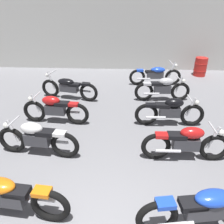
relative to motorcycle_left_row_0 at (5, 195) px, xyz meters
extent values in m
cube|color=#B2B2AD|center=(1.60, 8.97, 1.35)|extent=(13.29, 0.24, 3.60)
torus|color=black|center=(0.76, -0.08, -0.12)|extent=(0.68, 0.17, 0.67)
cube|color=#38383D|center=(0.01, 0.00, -0.02)|extent=(0.68, 0.30, 0.28)
cube|color=black|center=(0.23, -0.02, 0.12)|extent=(0.42, 0.28, 0.10)
cube|color=orange|center=(0.66, -0.07, 0.18)|extent=(0.30, 0.23, 0.08)
cylinder|color=silver|center=(0.52, 0.08, -0.14)|extent=(0.55, 0.12, 0.07)
torus|color=black|center=(-0.69, 1.72, -0.12)|extent=(0.68, 0.18, 0.67)
torus|color=black|center=(0.60, 1.58, -0.12)|extent=(0.68, 0.18, 0.67)
cylinder|color=silver|center=(-0.61, 1.71, 0.14)|extent=(0.25, 0.10, 0.56)
cube|color=#38383D|center=(-0.05, 1.65, -0.02)|extent=(0.59, 0.30, 0.28)
ellipsoid|color=white|center=(-0.14, 1.66, 0.26)|extent=(0.55, 0.34, 0.26)
cube|color=black|center=(0.17, 1.62, 0.18)|extent=(0.42, 0.28, 0.10)
cube|color=white|center=(0.50, 1.59, 0.18)|extent=(0.30, 0.23, 0.08)
cylinder|color=silver|center=(-0.55, 1.70, 0.40)|extent=(0.09, 0.48, 0.04)
sphere|color=white|center=(-0.75, 1.73, 0.28)|extent=(0.14, 0.14, 0.14)
cylinder|color=silver|center=(0.37, 1.73, -0.14)|extent=(0.55, 0.13, 0.07)
torus|color=black|center=(-0.70, 3.21, -0.12)|extent=(0.68, 0.16, 0.67)
torus|color=black|center=(0.60, 3.10, -0.12)|extent=(0.68, 0.16, 0.67)
cylinder|color=silver|center=(-0.62, 3.20, 0.14)|extent=(0.25, 0.09, 0.56)
cube|color=#38383D|center=(-0.05, 3.16, -0.02)|extent=(0.59, 0.28, 0.28)
ellipsoid|color=red|center=(-0.15, 3.16, 0.26)|extent=(0.54, 0.32, 0.26)
cube|color=black|center=(0.17, 3.14, 0.18)|extent=(0.42, 0.27, 0.10)
cube|color=red|center=(0.50, 3.11, 0.18)|extent=(0.30, 0.22, 0.08)
cylinder|color=silver|center=(-0.56, 3.20, 0.40)|extent=(0.07, 0.48, 0.04)
sphere|color=white|center=(-0.76, 3.21, 0.28)|extent=(0.14, 0.14, 0.14)
cylinder|color=silver|center=(0.36, 3.25, -0.14)|extent=(0.55, 0.11, 0.07)
torus|color=black|center=(-0.78, 5.07, -0.12)|extent=(0.68, 0.25, 0.67)
torus|color=black|center=(0.68, 4.75, -0.12)|extent=(0.68, 0.25, 0.67)
cylinder|color=silver|center=(-0.70, 5.05, 0.19)|extent=(0.28, 0.13, 0.66)
cube|color=#38383D|center=(-0.05, 4.91, -0.02)|extent=(0.70, 0.38, 0.28)
ellipsoid|color=black|center=(-0.15, 4.93, 0.20)|extent=(0.65, 0.44, 0.22)
cube|color=black|center=(0.17, 4.86, 0.12)|extent=(0.44, 0.32, 0.10)
cube|color=black|center=(0.59, 4.77, 0.18)|extent=(0.32, 0.26, 0.08)
cylinder|color=silver|center=(-0.64, 5.04, 0.50)|extent=(0.18, 0.67, 0.04)
sphere|color=white|center=(-0.84, 5.08, 0.38)|extent=(0.14, 0.14, 0.14)
cylinder|color=silver|center=(0.47, 4.93, -0.14)|extent=(0.55, 0.19, 0.07)
torus|color=black|center=(2.44, -0.21, -0.12)|extent=(0.68, 0.21, 0.67)
cube|color=#38383D|center=(3.18, -0.09, -0.02)|extent=(0.69, 0.34, 0.28)
ellipsoid|color=blue|center=(3.28, -0.07, 0.20)|extent=(0.64, 0.41, 0.22)
cube|color=black|center=(2.97, -0.12, 0.12)|extent=(0.43, 0.30, 0.10)
cube|color=blue|center=(2.54, -0.19, 0.18)|extent=(0.31, 0.24, 0.08)
torus|color=black|center=(3.95, 1.65, -0.12)|extent=(0.67, 0.12, 0.67)
torus|color=black|center=(2.66, 1.63, -0.12)|extent=(0.67, 0.12, 0.67)
cylinder|color=silver|center=(3.87, 1.65, 0.14)|extent=(0.24, 0.07, 0.56)
cube|color=#38383D|center=(3.30, 1.64, -0.02)|extent=(0.58, 0.25, 0.28)
ellipsoid|color=red|center=(3.40, 1.64, 0.26)|extent=(0.52, 0.29, 0.26)
cube|color=black|center=(3.08, 1.64, 0.18)|extent=(0.40, 0.25, 0.10)
cube|color=red|center=(2.75, 1.64, 0.18)|extent=(0.28, 0.20, 0.08)
cylinder|color=silver|center=(3.81, 1.65, 0.40)|extent=(0.04, 0.48, 0.04)
sphere|color=white|center=(4.01, 1.65, 0.28)|extent=(0.14, 0.14, 0.14)
cylinder|color=silver|center=(2.91, 1.51, -0.14)|extent=(0.55, 0.08, 0.07)
torus|color=black|center=(3.87, 3.19, -0.12)|extent=(0.67, 0.12, 0.67)
torus|color=black|center=(2.57, 3.17, -0.12)|extent=(0.67, 0.12, 0.67)
cylinder|color=silver|center=(3.79, 3.19, 0.14)|extent=(0.24, 0.07, 0.56)
cube|color=#38383D|center=(3.22, 3.18, -0.02)|extent=(0.58, 0.25, 0.28)
ellipsoid|color=black|center=(3.32, 3.18, 0.26)|extent=(0.52, 0.29, 0.26)
cube|color=black|center=(3.00, 3.18, 0.18)|extent=(0.40, 0.25, 0.10)
cube|color=black|center=(2.67, 3.17, 0.18)|extent=(0.28, 0.20, 0.08)
cylinder|color=silver|center=(3.73, 3.19, 0.40)|extent=(0.04, 0.48, 0.04)
sphere|color=white|center=(3.93, 3.19, 0.28)|extent=(0.14, 0.14, 0.14)
cylinder|color=silver|center=(2.82, 3.05, -0.14)|extent=(0.55, 0.08, 0.07)
torus|color=black|center=(3.93, 4.99, -0.12)|extent=(0.68, 0.16, 0.67)
torus|color=black|center=(2.63, 4.90, -0.12)|extent=(0.68, 0.16, 0.67)
cylinder|color=silver|center=(3.85, 4.99, 0.14)|extent=(0.25, 0.09, 0.56)
cube|color=#38383D|center=(3.28, 4.95, -0.02)|extent=(0.59, 0.28, 0.28)
ellipsoid|color=#B7B7BC|center=(3.38, 4.95, 0.26)|extent=(0.54, 0.32, 0.26)
cube|color=black|center=(3.06, 4.93, 0.18)|extent=(0.42, 0.27, 0.10)
cube|color=#B7B7BC|center=(2.73, 4.91, 0.18)|extent=(0.29, 0.22, 0.08)
cylinder|color=silver|center=(3.79, 4.98, 0.40)|extent=(0.07, 0.48, 0.04)
sphere|color=white|center=(3.99, 5.00, 0.28)|extent=(0.14, 0.14, 0.14)
cylinder|color=silver|center=(2.89, 4.79, -0.14)|extent=(0.55, 0.11, 0.07)
torus|color=black|center=(3.97, 6.61, -0.12)|extent=(0.68, 0.15, 0.67)
torus|color=black|center=(2.48, 6.51, -0.12)|extent=(0.68, 0.15, 0.67)
cylinder|color=silver|center=(3.89, 6.60, 0.19)|extent=(0.28, 0.09, 0.66)
cube|color=#38383D|center=(3.23, 6.56, -0.02)|extent=(0.67, 0.28, 0.28)
ellipsoid|color=blue|center=(3.32, 6.56, 0.20)|extent=(0.62, 0.36, 0.22)
cube|color=black|center=(3.01, 6.54, 0.12)|extent=(0.41, 0.26, 0.10)
cube|color=blue|center=(2.58, 6.52, 0.18)|extent=(0.29, 0.22, 0.08)
cylinder|color=silver|center=(3.83, 6.60, 0.50)|extent=(0.08, 0.68, 0.04)
sphere|color=white|center=(4.03, 6.61, 0.38)|extent=(0.14, 0.14, 0.14)
cylinder|color=silver|center=(2.73, 6.40, -0.14)|extent=(0.55, 0.10, 0.07)
cylinder|color=red|center=(5.50, 7.94, -0.03)|extent=(0.56, 0.56, 0.85)
torus|color=red|center=(5.50, 7.94, 0.14)|extent=(0.59, 0.59, 0.03)
torus|color=red|center=(5.50, 7.94, -0.20)|extent=(0.59, 0.59, 0.03)
camera|label=1|loc=(1.87, -2.52, 2.87)|focal=35.85mm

